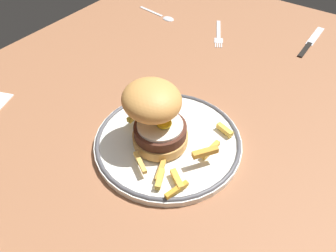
{
  "coord_description": "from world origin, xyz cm",
  "views": [
    {
      "loc": [
        -37.22,
        -21.67,
        43.44
      ],
      "look_at": [
        -4.81,
        1.26,
        4.6
      ],
      "focal_mm": 34.86,
      "sensor_mm": 36.0,
      "label": 1
    }
  ],
  "objects_px": {
    "knife": "(309,43)",
    "spoon": "(164,16)",
    "burger": "(155,114)",
    "dinner_plate": "(168,141)",
    "fork": "(219,34)"
  },
  "relations": [
    {
      "from": "burger",
      "to": "spoon",
      "type": "distance_m",
      "value": 0.5
    },
    {
      "from": "knife",
      "to": "spoon",
      "type": "height_order",
      "value": "spoon"
    },
    {
      "from": "fork",
      "to": "spoon",
      "type": "relative_size",
      "value": 0.99
    },
    {
      "from": "dinner_plate",
      "to": "fork",
      "type": "bearing_deg",
      "value": 16.48
    },
    {
      "from": "burger",
      "to": "spoon",
      "type": "xyz_separation_m",
      "value": [
        0.41,
        0.28,
        -0.07
      ]
    },
    {
      "from": "dinner_plate",
      "to": "spoon",
      "type": "height_order",
      "value": "dinner_plate"
    },
    {
      "from": "dinner_plate",
      "to": "fork",
      "type": "distance_m",
      "value": 0.42
    },
    {
      "from": "spoon",
      "to": "dinner_plate",
      "type": "bearing_deg",
      "value": -143.54
    },
    {
      "from": "fork",
      "to": "spoon",
      "type": "height_order",
      "value": "spoon"
    },
    {
      "from": "burger",
      "to": "spoon",
      "type": "relative_size",
      "value": 0.95
    },
    {
      "from": "burger",
      "to": "knife",
      "type": "bearing_deg",
      "value": -12.54
    },
    {
      "from": "knife",
      "to": "spoon",
      "type": "relative_size",
      "value": 1.34
    },
    {
      "from": "dinner_plate",
      "to": "spoon",
      "type": "relative_size",
      "value": 1.96
    },
    {
      "from": "fork",
      "to": "knife",
      "type": "relative_size",
      "value": 0.74
    },
    {
      "from": "dinner_plate",
      "to": "knife",
      "type": "distance_m",
      "value": 0.5
    }
  ]
}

